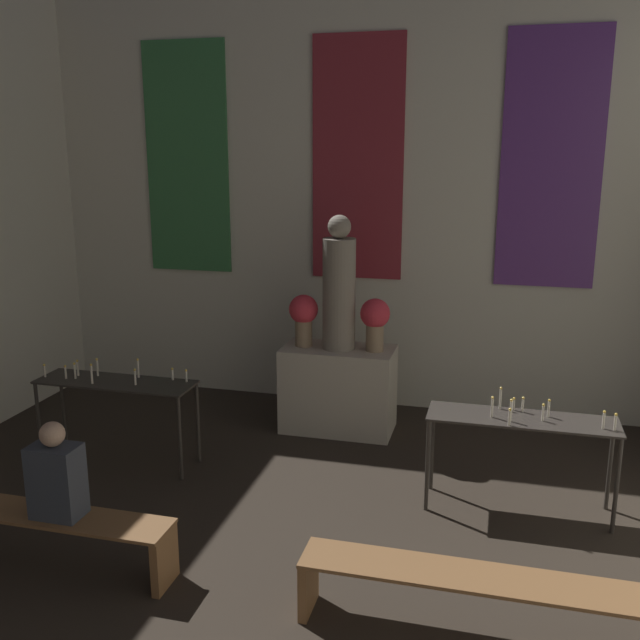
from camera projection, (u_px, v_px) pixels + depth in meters
The scene contains 10 objects.
wall_back at pixel (358, 200), 8.25m from camera, with size 7.74×0.16×4.85m.
altar at pixel (338, 389), 7.81m from camera, with size 1.21×0.63×0.93m.
statue at pixel (339, 288), 7.54m from camera, with size 0.35×0.35×1.43m.
flower_vase_left at pixel (304, 315), 7.72m from camera, with size 0.32×0.32×0.57m.
flower_vase_right at pixel (375, 319), 7.52m from camera, with size 0.32×0.32×0.57m.
candle_rack_left at pixel (116, 391), 6.93m from camera, with size 1.57×0.46×1.04m.
candle_rack_right at pixel (522, 429), 5.99m from camera, with size 1.57×0.46×1.04m.
pew_back_left at pixel (20, 522), 5.31m from camera, with size 2.41×0.36×0.44m.
pew_back_right at pixel (488, 592), 4.47m from camera, with size 2.41×0.36×0.44m.
person_seated at pixel (56, 476), 5.12m from camera, with size 0.36×0.24×0.72m.
Camera 1 is at (1.67, 3.32, 3.06)m, focal length 40.00 mm.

